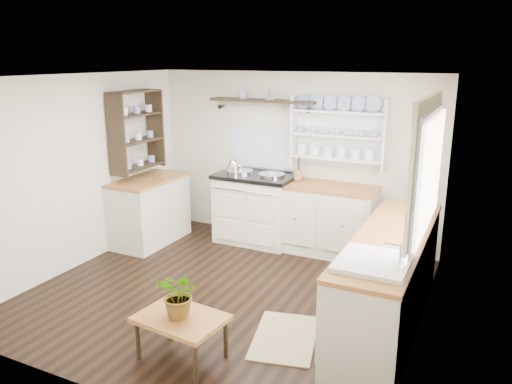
{
  "coord_description": "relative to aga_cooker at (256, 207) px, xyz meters",
  "views": [
    {
      "loc": [
        2.46,
        -4.34,
        2.49
      ],
      "look_at": [
        0.23,
        0.25,
        1.1
      ],
      "focal_mm": 35.0,
      "sensor_mm": 36.0,
      "label": 1
    }
  ],
  "objects": [
    {
      "name": "floor",
      "position": [
        0.41,
        -1.57,
        -0.48
      ],
      "size": [
        4.0,
        3.8,
        0.01
      ],
      "primitive_type": "cube",
      "color": "black",
      "rests_on": "ground"
    },
    {
      "name": "wall_right",
      "position": [
        2.41,
        -1.57,
        0.67
      ],
      "size": [
        0.02,
        3.8,
        2.3
      ],
      "primitive_type": "cube",
      "color": "beige",
      "rests_on": "ground"
    },
    {
      "name": "wall_left",
      "position": [
        -1.59,
        -1.57,
        0.67
      ],
      "size": [
        0.02,
        3.8,
        2.3
      ],
      "primitive_type": "cube",
      "color": "beige",
      "rests_on": "ground"
    },
    {
      "name": "center_table",
      "position": [
        0.67,
        -2.82,
        -0.14
      ],
      "size": [
        0.77,
        0.59,
        0.39
      ],
      "rotation": [
        0.0,
        0.0,
        -0.1
      ],
      "color": "brown",
      "rests_on": "floor"
    },
    {
      "name": "floor_rug",
      "position": [
        1.34,
        -2.15,
        -0.48
      ],
      "size": [
        0.73,
        0.95,
        0.02
      ],
      "primitive_type": "cube",
      "rotation": [
        0.0,
        0.0,
        0.23
      ],
      "color": "#958757",
      "rests_on": "floor"
    },
    {
      "name": "high_shelf",
      "position": [
        0.01,
        0.21,
        1.42
      ],
      "size": [
        1.5,
        0.29,
        0.16
      ],
      "color": "black",
      "rests_on": "wall_back"
    },
    {
      "name": "left_shelving",
      "position": [
        -1.43,
        -0.67,
        1.07
      ],
      "size": [
        0.28,
        0.8,
        1.05
      ],
      "primitive_type": "cube",
      "color": "black",
      "rests_on": "wall_left"
    },
    {
      "name": "right_cabinets",
      "position": [
        2.11,
        -1.47,
        -0.02
      ],
      "size": [
        0.62,
        2.43,
        0.9
      ],
      "color": "beige",
      "rests_on": "floor"
    },
    {
      "name": "wall_back",
      "position": [
        0.41,
        0.33,
        0.67
      ],
      "size": [
        4.0,
        0.02,
        2.3
      ],
      "primitive_type": "cube",
      "color": "beige",
      "rests_on": "ground"
    },
    {
      "name": "belfast_sink",
      "position": [
        2.11,
        -2.22,
        0.32
      ],
      "size": [
        0.55,
        0.6,
        0.45
      ],
      "color": "white",
      "rests_on": "right_cabinets"
    },
    {
      "name": "kettle",
      "position": [
        -0.28,
        -0.12,
        0.56
      ],
      "size": [
        0.18,
        0.18,
        0.22
      ],
      "primitive_type": null,
      "color": "silver",
      "rests_on": "aga_cooker"
    },
    {
      "name": "back_cabinets",
      "position": [
        1.01,
        0.03,
        -0.02
      ],
      "size": [
        1.27,
        0.63,
        0.9
      ],
      "color": "beige",
      "rests_on": "floor"
    },
    {
      "name": "window",
      "position": [
        2.36,
        -1.42,
        1.08
      ],
      "size": [
        0.08,
        1.55,
        1.22
      ],
      "color": "white",
      "rests_on": "wall_right"
    },
    {
      "name": "ceiling",
      "position": [
        0.41,
        -1.57,
        1.82
      ],
      "size": [
        4.0,
        3.8,
        0.01
      ],
      "primitive_type": "cube",
      "color": "white",
      "rests_on": "wall_back"
    },
    {
      "name": "left_cabinets",
      "position": [
        -1.29,
        -0.67,
        -0.02
      ],
      "size": [
        0.62,
        1.13,
        0.9
      ],
      "color": "beige",
      "rests_on": "floor"
    },
    {
      "name": "aga_cooker",
      "position": [
        0.0,
        0.0,
        0.0
      ],
      "size": [
        1.06,
        0.74,
        0.98
      ],
      "color": "white",
      "rests_on": "floor"
    },
    {
      "name": "potted_plant",
      "position": [
        0.67,
        -2.82,
        0.11
      ],
      "size": [
        0.39,
        0.34,
        0.4
      ],
      "primitive_type": "imported",
      "rotation": [
        0.0,
        0.0,
        -0.08
      ],
      "color": "#3F7233",
      "rests_on": "center_table"
    },
    {
      "name": "plate_rack",
      "position": [
        1.06,
        0.29,
        1.07
      ],
      "size": [
        1.2,
        0.22,
        0.9
      ],
      "color": "white",
      "rests_on": "wall_back"
    },
    {
      "name": "utensil_crock",
      "position": [
        0.56,
        0.11,
        0.49
      ],
      "size": [
        0.11,
        0.11,
        0.13
      ],
      "primitive_type": "cylinder",
      "color": "olive",
      "rests_on": "back_cabinets"
    }
  ]
}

